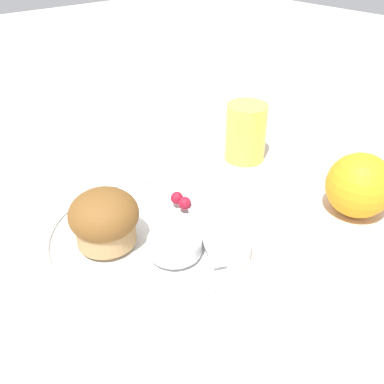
% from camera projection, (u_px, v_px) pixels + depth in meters
% --- Properties ---
extents(ground_plane, '(3.00, 3.00, 0.00)m').
position_uv_depth(ground_plane, '(143.00, 237.00, 0.52)').
color(ground_plane, beige).
extents(plate, '(0.24, 0.24, 0.02)m').
position_uv_depth(plate, '(150.00, 236.00, 0.51)').
color(plate, white).
rests_on(plate, ground_plane).
extents(muffin, '(0.08, 0.08, 0.06)m').
position_uv_depth(muffin, '(102.00, 217.00, 0.47)').
color(muffin, tan).
rests_on(muffin, plate).
extents(cream_ramekin, '(0.06, 0.06, 0.02)m').
position_uv_depth(cream_ramekin, '(173.00, 244.00, 0.46)').
color(cream_ramekin, silver).
rests_on(cream_ramekin, plate).
extents(berry_pair, '(0.03, 0.02, 0.02)m').
position_uv_depth(berry_pair, '(181.00, 201.00, 0.54)').
color(berry_pair, maroon).
rests_on(berry_pair, plate).
extents(butter_knife, '(0.17, 0.09, 0.00)m').
position_uv_depth(butter_knife, '(197.00, 215.00, 0.52)').
color(butter_knife, '#B7B7BC').
rests_on(butter_knife, plate).
extents(orange_fruit, '(0.08, 0.08, 0.08)m').
position_uv_depth(orange_fruit, '(359.00, 185.00, 0.54)').
color(orange_fruit, orange).
rests_on(orange_fruit, ground_plane).
extents(juice_glass, '(0.06, 0.06, 0.09)m').
position_uv_depth(juice_glass, '(246.00, 132.00, 0.67)').
color(juice_glass, '#EAD14C').
rests_on(juice_glass, ground_plane).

